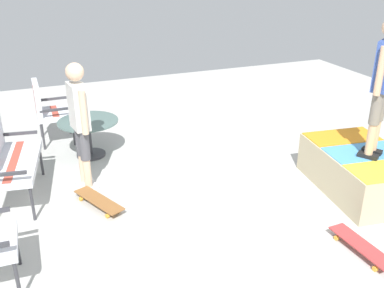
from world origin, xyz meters
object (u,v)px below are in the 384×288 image
(patio_chair_near_house, at_px, (47,107))
(patio_table, at_px, (89,131))
(patio_bench, at_px, (3,155))
(skate_ramp, at_px, (364,170))
(person_skater, at_px, (383,79))
(skateboard_by_bench, at_px, (99,201))
(skateboard_spare, at_px, (362,246))
(person_watching, at_px, (80,118))

(patio_chair_near_house, xyz_separation_m, patio_table, (-0.77, -0.52, -0.21))
(patio_bench, distance_m, patio_chair_near_house, 1.80)
(skate_ramp, xyz_separation_m, patio_chair_near_house, (3.13, 3.67, 0.34))
(patio_chair_near_house, relative_size, person_skater, 0.61)
(skate_ramp, xyz_separation_m, patio_bench, (1.45, 4.32, 0.34))
(skateboard_by_bench, xyz_separation_m, skateboard_spare, (-1.92, -2.38, 0.00))
(patio_table, relative_size, skateboard_spare, 1.11)
(patio_table, bearing_deg, skate_ramp, -126.90)
(person_watching, distance_m, skateboard_spare, 3.59)
(skateboard_by_bench, bearing_deg, patio_chair_near_house, 8.86)
(patio_chair_near_house, distance_m, patio_table, 0.95)
(patio_bench, height_order, patio_chair_near_house, same)
(patio_bench, bearing_deg, skate_ramp, -108.52)
(skate_ramp, relative_size, patio_chair_near_house, 1.87)
(patio_bench, relative_size, skateboard_by_bench, 1.63)
(patio_bench, distance_m, skateboard_by_bench, 1.30)
(patio_table, xyz_separation_m, skateboard_by_bench, (-1.53, 0.17, -0.32))
(patio_table, bearing_deg, skateboard_by_bench, 173.86)
(patio_bench, bearing_deg, skateboard_by_bench, -121.42)
(patio_table, height_order, person_skater, person_skater)
(person_watching, xyz_separation_m, person_skater, (-1.50, -3.32, 0.55))
(skateboard_by_bench, bearing_deg, patio_bench, 58.58)
(skateboard_by_bench, bearing_deg, person_skater, -106.05)
(person_watching, bearing_deg, skate_ramp, -112.40)
(person_skater, relative_size, skateboard_spare, 2.08)
(patio_chair_near_house, height_order, patio_table, patio_chair_near_house)
(person_watching, bearing_deg, skateboard_by_bench, -174.01)
(skateboard_by_bench, distance_m, skateboard_spare, 3.05)
(person_skater, bearing_deg, skateboard_spare, 138.01)
(patio_table, relative_size, skateboard_by_bench, 1.11)
(person_watching, bearing_deg, patio_chair_near_house, 9.78)
(skate_ramp, bearing_deg, patio_bench, 71.48)
(person_watching, bearing_deg, patio_bench, 86.47)
(skateboard_spare, bearing_deg, skateboard_by_bench, 51.13)
(skate_ramp, relative_size, person_skater, 1.14)
(patio_bench, bearing_deg, skateboard_spare, -126.79)
(patio_bench, height_order, skateboard_spare, patio_bench)
(skateboard_by_bench, bearing_deg, skate_ramp, -104.08)
(patio_chair_near_house, bearing_deg, skateboard_by_bench, -171.14)
(patio_chair_near_house, bearing_deg, skate_ramp, -130.44)
(patio_table, distance_m, skateboard_spare, 4.11)
(patio_bench, bearing_deg, person_watching, -93.53)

